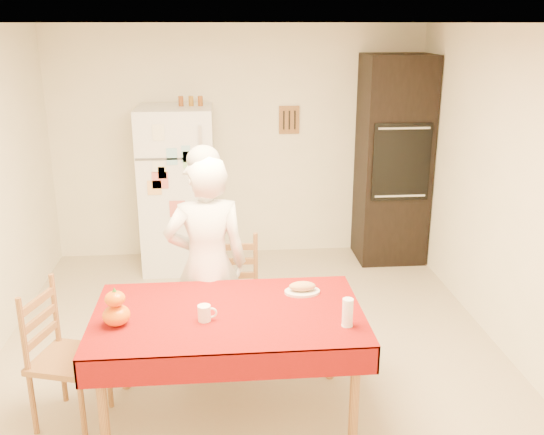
{
  "coord_description": "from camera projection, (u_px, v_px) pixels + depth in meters",
  "views": [
    {
      "loc": [
        -0.21,
        -4.25,
        2.5
      ],
      "look_at": [
        0.18,
        0.2,
        1.06
      ],
      "focal_mm": 40.0,
      "sensor_mm": 36.0,
      "label": 1
    }
  ],
  "objects": [
    {
      "name": "chair_left",
      "position": [
        58.0,
        350.0,
        3.86
      ],
      "size": [
        0.5,
        0.52,
        0.95
      ],
      "rotation": [
        0.0,
        0.0,
        1.28
      ],
      "color": "brown",
      "rests_on": "floor"
    },
    {
      "name": "spice_jar_left",
      "position": [
        181.0,
        101.0,
        6.06
      ],
      "size": [
        0.05,
        0.05,
        0.1
      ],
      "primitive_type": "cylinder",
      "color": "brown",
      "rests_on": "refrigerator"
    },
    {
      "name": "spice_jar_right",
      "position": [
        200.0,
        101.0,
        6.08
      ],
      "size": [
        0.05,
        0.05,
        0.1
      ],
      "primitive_type": "cylinder",
      "color": "brown",
      "rests_on": "refrigerator"
    },
    {
      "name": "wine_glass",
      "position": [
        348.0,
        312.0,
        3.62
      ],
      "size": [
        0.07,
        0.07,
        0.18
      ],
      "primitive_type": "cylinder",
      "color": "white",
      "rests_on": "dining_table"
    },
    {
      "name": "bread_plate",
      "position": [
        302.0,
        292.0,
        4.08
      ],
      "size": [
        0.24,
        0.24,
        0.02
      ],
      "primitive_type": "cylinder",
      "color": "silver",
      "rests_on": "dining_table"
    },
    {
      "name": "pumpkin_upper",
      "position": [
        115.0,
        299.0,
        3.61
      ],
      "size": [
        0.12,
        0.12,
        0.09
      ],
      "primitive_type": "ellipsoid",
      "color": "red",
      "rests_on": "pumpkin_lower"
    },
    {
      "name": "floor",
      "position": [
        251.0,
        352.0,
        4.82
      ],
      "size": [
        4.5,
        4.5,
        0.0
      ],
      "primitive_type": "plane",
      "color": "tan",
      "rests_on": "ground"
    },
    {
      "name": "pumpkin_lower",
      "position": [
        116.0,
        315.0,
        3.64
      ],
      "size": [
        0.17,
        0.17,
        0.13
      ],
      "primitive_type": "ellipsoid",
      "color": "#D95C05",
      "rests_on": "dining_table"
    },
    {
      "name": "spice_jar_mid",
      "position": [
        191.0,
        101.0,
        6.07
      ],
      "size": [
        0.05,
        0.05,
        0.1
      ],
      "primitive_type": "cylinder",
      "color": "#94641B",
      "rests_on": "refrigerator"
    },
    {
      "name": "coffee_mug",
      "position": [
        204.0,
        313.0,
        3.69
      ],
      "size": [
        0.08,
        0.08,
        0.1
      ],
      "primitive_type": "cylinder",
      "color": "white",
      "rests_on": "dining_table"
    },
    {
      "name": "room_shell",
      "position": [
        249.0,
        152.0,
        4.32
      ],
      "size": [
        4.02,
        4.52,
        2.51
      ],
      "color": "#F5EACE",
      "rests_on": "ground"
    },
    {
      "name": "oven_cabinet",
      "position": [
        393.0,
        160.0,
        6.44
      ],
      "size": [
        0.7,
        0.62,
        2.2
      ],
      "color": "black",
      "rests_on": "floor"
    },
    {
      "name": "chair_far",
      "position": [
        233.0,
        292.0,
        4.7
      ],
      "size": [
        0.43,
        0.41,
        0.95
      ],
      "rotation": [
        0.0,
        0.0,
        -0.03
      ],
      "color": "brown",
      "rests_on": "floor"
    },
    {
      "name": "bread_loaf",
      "position": [
        302.0,
        286.0,
        4.07
      ],
      "size": [
        0.18,
        0.1,
        0.06
      ],
      "primitive_type": "ellipsoid",
      "color": "#9E7C4E",
      "rests_on": "bread_plate"
    },
    {
      "name": "seated_woman",
      "position": [
        207.0,
        266.0,
        4.37
      ],
      "size": [
        0.64,
        0.46,
        1.65
      ],
      "primitive_type": "imported",
      "rotation": [
        0.0,
        0.0,
        3.26
      ],
      "color": "white",
      "rests_on": "floor"
    },
    {
      "name": "refrigerator",
      "position": [
        178.0,
        189.0,
        6.29
      ],
      "size": [
        0.75,
        0.74,
        1.7
      ],
      "color": "white",
      "rests_on": "floor"
    },
    {
      "name": "dining_table",
      "position": [
        228.0,
        322.0,
        3.84
      ],
      "size": [
        1.7,
        1.0,
        0.76
      ],
      "color": "brown",
      "rests_on": "floor"
    }
  ]
}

